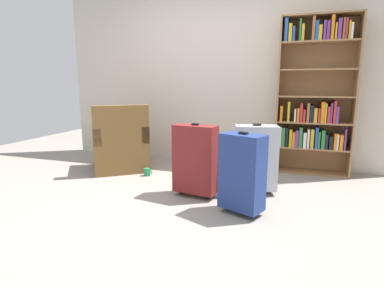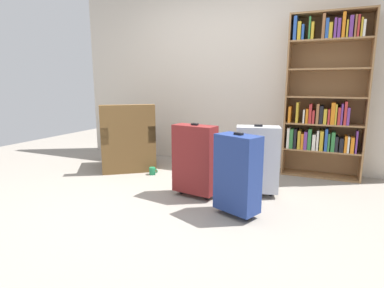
{
  "view_description": "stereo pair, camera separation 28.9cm",
  "coord_description": "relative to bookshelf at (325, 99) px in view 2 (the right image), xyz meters",
  "views": [
    {
      "loc": [
        1.12,
        -2.63,
        1.17
      ],
      "look_at": [
        0.12,
        0.35,
        0.55
      ],
      "focal_mm": 28.81,
      "sensor_mm": 36.0,
      "label": 1
    },
    {
      "loc": [
        1.39,
        -2.52,
        1.17
      ],
      "look_at": [
        0.12,
        0.35,
        0.55
      ],
      "focal_mm": 28.81,
      "sensor_mm": 36.0,
      "label": 2
    }
  ],
  "objects": [
    {
      "name": "ground_plane",
      "position": [
        -1.34,
        -1.64,
        -0.99
      ],
      "size": [
        8.4,
        8.4,
        0.0
      ],
      "primitive_type": "plane",
      "color": "gray"
    },
    {
      "name": "back_wall",
      "position": [
        -1.34,
        0.21,
        0.31
      ],
      "size": [
        4.8,
        0.1,
        2.6
      ],
      "primitive_type": "cube",
      "color": "beige",
      "rests_on": "ground"
    },
    {
      "name": "bookshelf",
      "position": [
        0.0,
        0.0,
        0.0
      ],
      "size": [
        0.93,
        0.3,
        1.99
      ],
      "color": "olive",
      "rests_on": "ground"
    },
    {
      "name": "armchair",
      "position": [
        -2.46,
        -0.67,
        -0.67
      ],
      "size": [
        0.98,
        0.98,
        0.9
      ],
      "color": "brown",
      "rests_on": "ground"
    },
    {
      "name": "mug",
      "position": [
        -1.98,
        -0.83,
        -0.94
      ],
      "size": [
        0.12,
        0.08,
        0.1
      ],
      "color": "#1E7F4C",
      "rests_on": "ground"
    },
    {
      "name": "suitcase_dark_red",
      "position": [
        -1.17,
        -1.33,
        -0.59
      ],
      "size": [
        0.47,
        0.25,
        0.77
      ],
      "color": "maroon",
      "rests_on": "ground"
    },
    {
      "name": "suitcase_silver",
      "position": [
        -0.59,
        -1.03,
        -0.59
      ],
      "size": [
        0.48,
        0.33,
        0.76
      ],
      "color": "#B7BABF",
      "rests_on": "ground"
    },
    {
      "name": "suitcase_navy_blue",
      "position": [
        -0.64,
        -1.62,
        -0.59
      ],
      "size": [
        0.44,
        0.34,
        0.75
      ],
      "color": "navy",
      "rests_on": "ground"
    }
  ]
}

